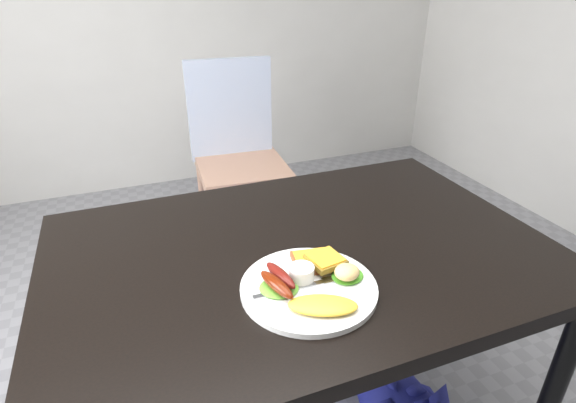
{
  "coord_description": "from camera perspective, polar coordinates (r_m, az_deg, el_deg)",
  "views": [
    {
      "loc": [
        -0.36,
        -0.85,
        1.34
      ],
      "look_at": [
        -0.05,
        -0.04,
        0.9
      ],
      "focal_mm": 28.0,
      "sensor_mm": 36.0,
      "label": 1
    }
  ],
  "objects": [
    {
      "name": "dining_table",
      "position": [
        1.11,
        1.69,
        -6.65
      ],
      "size": [
        1.2,
        0.8,
        0.04
      ],
      "primitive_type": "cube",
      "color": "black",
      "rests_on": "ground"
    },
    {
      "name": "dining_chair",
      "position": [
        2.31,
        -5.77,
        4.06
      ],
      "size": [
        0.46,
        0.46,
        0.05
      ],
      "primitive_type": "cube",
      "rotation": [
        0.0,
        0.0,
        -0.07
      ],
      "color": "tan",
      "rests_on": "ground"
    },
    {
      "name": "person",
      "position": [
        1.61,
        2.98,
        8.12
      ],
      "size": [
        0.6,
        0.4,
        1.65
      ],
      "primitive_type": "imported",
      "rotation": [
        0.0,
        0.0,
        3.15
      ],
      "color": "navy",
      "rests_on": "ground"
    },
    {
      "name": "plate",
      "position": [
        0.96,
        2.64,
        -10.9
      ],
      "size": [
        0.29,
        0.29,
        0.01
      ],
      "primitive_type": "cylinder",
      "color": "white",
      "rests_on": "dining_table"
    },
    {
      "name": "lettuce_left",
      "position": [
        0.94,
        -1.16,
        -10.91
      ],
      "size": [
        0.11,
        0.1,
        0.01
      ],
      "primitive_type": "ellipsoid",
      "rotation": [
        0.0,
        0.0,
        -0.42
      ],
      "color": "#4A8C17",
      "rests_on": "plate"
    },
    {
      "name": "lettuce_right",
      "position": [
        0.98,
        7.54,
        -9.31
      ],
      "size": [
        0.09,
        0.09,
        0.01
      ],
      "primitive_type": "ellipsoid",
      "rotation": [
        0.0,
        0.0,
        0.33
      ],
      "color": "#27891B",
      "rests_on": "plate"
    },
    {
      "name": "omelette",
      "position": [
        0.89,
        4.45,
        -13.0
      ],
      "size": [
        0.15,
        0.11,
        0.02
      ],
      "primitive_type": "ellipsoid",
      "rotation": [
        0.0,
        0.0,
        -0.41
      ],
      "color": "yellow",
      "rests_on": "plate"
    },
    {
      "name": "sausage_a",
      "position": [
        0.92,
        -1.47,
        -10.49
      ],
      "size": [
        0.05,
        0.11,
        0.03
      ],
      "primitive_type": "ellipsoid",
      "rotation": [
        0.0,
        0.0,
        0.28
      ],
      "color": "#641E0C",
      "rests_on": "lettuce_left"
    },
    {
      "name": "sausage_b",
      "position": [
        0.95,
        -0.95,
        -9.35
      ],
      "size": [
        0.05,
        0.11,
        0.03
      ],
      "primitive_type": "ellipsoid",
      "rotation": [
        0.0,
        0.0,
        0.22
      ],
      "color": "maroon",
      "rests_on": "lettuce_left"
    },
    {
      "name": "ramekin",
      "position": [
        0.96,
        1.73,
        -9.08
      ],
      "size": [
        0.07,
        0.07,
        0.03
      ],
      "primitive_type": "cylinder",
      "rotation": [
        0.0,
        0.0,
        0.35
      ],
      "color": "white",
      "rests_on": "plate"
    },
    {
      "name": "toast_a",
      "position": [
        1.01,
        3.13,
        -7.67
      ],
      "size": [
        0.1,
        0.1,
        0.01
      ],
      "primitive_type": "cube",
      "rotation": [
        0.0,
        0.0,
        -0.15
      ],
      "color": "brown",
      "rests_on": "plate"
    },
    {
      "name": "toast_b",
      "position": [
        1.0,
        4.79,
        -7.44
      ],
      "size": [
        0.08,
        0.08,
        0.01
      ],
      "primitive_type": "cube",
      "rotation": [
        0.0,
        0.0,
        0.17
      ],
      "color": "brown",
      "rests_on": "toast_a"
    },
    {
      "name": "potato_salad",
      "position": [
        0.96,
        7.49,
        -8.87
      ],
      "size": [
        0.07,
        0.06,
        0.03
      ],
      "primitive_type": "ellipsoid",
      "rotation": [
        0.0,
        0.0,
        0.24
      ],
      "color": "beige",
      "rests_on": "lettuce_right"
    },
    {
      "name": "fork",
      "position": [
        0.94,
        0.12,
        -11.14
      ],
      "size": [
        0.15,
        0.02,
        0.0
      ],
      "primitive_type": "cube",
      "rotation": [
        0.0,
        0.0,
        -0.02
      ],
      "color": "#ADAFB7",
      "rests_on": "plate"
    }
  ]
}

